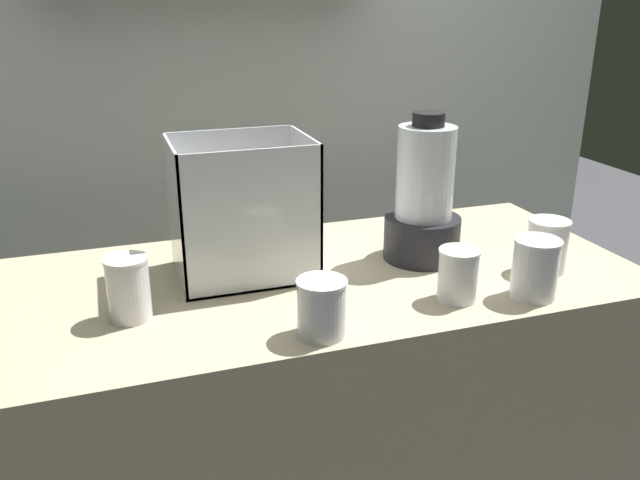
% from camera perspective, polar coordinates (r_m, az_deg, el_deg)
% --- Properties ---
extents(counter, '(1.40, 0.64, 0.90)m').
position_cam_1_polar(counter, '(1.66, 0.00, -17.38)').
color(counter, tan).
rests_on(counter, ground_plane).
extents(back_wall_unit, '(2.60, 0.24, 2.50)m').
position_cam_1_polar(back_wall_unit, '(2.06, -7.20, 14.53)').
color(back_wall_unit, silver).
rests_on(back_wall_unit, ground_plane).
extents(carrot_display_bin, '(0.29, 0.22, 0.30)m').
position_cam_1_polar(carrot_display_bin, '(1.41, -6.67, 0.81)').
color(carrot_display_bin, white).
rests_on(carrot_display_bin, counter).
extents(blender_pitcher, '(0.17, 0.17, 0.34)m').
position_cam_1_polar(blender_pitcher, '(1.49, 9.06, 3.27)').
color(blender_pitcher, black).
rests_on(blender_pitcher, counter).
extents(juice_cup_orange_far_left, '(0.08, 0.08, 0.12)m').
position_cam_1_polar(juice_cup_orange_far_left, '(1.27, -16.39, -4.38)').
color(juice_cup_orange_far_left, white).
rests_on(juice_cup_orange_far_left, counter).
extents(juice_cup_pomegranate_left, '(0.09, 0.09, 0.11)m').
position_cam_1_polar(juice_cup_pomegranate_left, '(1.16, 0.15, -6.23)').
color(juice_cup_pomegranate_left, white).
rests_on(juice_cup_pomegranate_left, counter).
extents(juice_cup_beet_middle, '(0.08, 0.08, 0.11)m').
position_cam_1_polar(juice_cup_beet_middle, '(1.32, 11.96, -3.21)').
color(juice_cup_beet_middle, white).
rests_on(juice_cup_beet_middle, counter).
extents(juice_cup_orange_right, '(0.09, 0.09, 0.12)m').
position_cam_1_polar(juice_cup_orange_right, '(1.37, 18.29, -2.54)').
color(juice_cup_orange_right, white).
rests_on(juice_cup_orange_right, counter).
extents(juice_cup_pomegranate_far_right, '(0.09, 0.09, 0.12)m').
position_cam_1_polar(juice_cup_pomegranate_far_right, '(1.51, 19.21, -0.75)').
color(juice_cup_pomegranate_far_right, white).
rests_on(juice_cup_pomegranate_far_right, counter).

